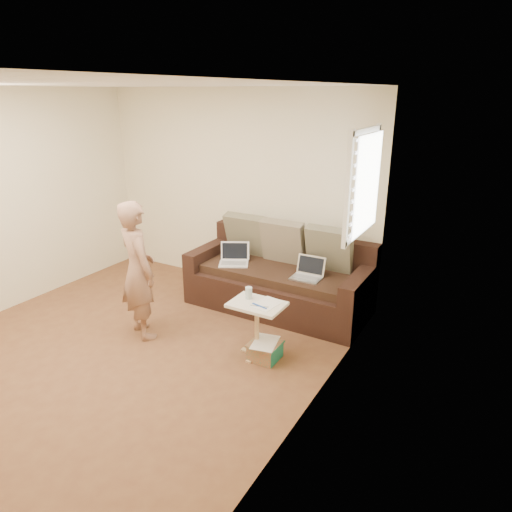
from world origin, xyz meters
name	(u,v)px	position (x,y,z in m)	size (l,w,h in m)	color
floor	(121,354)	(0.00, 0.00, 0.00)	(4.50, 4.50, 0.00)	brown
ceiling	(89,84)	(0.00, 0.00, 2.60)	(4.50, 4.50, 0.00)	white
wall_back	(236,190)	(0.00, 2.25, 1.30)	(4.00, 4.00, 0.00)	beige
wall_right	(304,273)	(2.00, 0.00, 1.30)	(4.50, 4.50, 0.00)	beige
window_blinds	(364,184)	(1.95, 1.50, 1.70)	(0.12, 0.88, 1.08)	white
sofa	(278,276)	(0.90, 1.77, 0.42)	(2.20, 0.95, 0.85)	black
pillow_left	(246,235)	(0.30, 2.02, 0.79)	(0.55, 0.14, 0.55)	brown
pillow_mid	(283,242)	(0.85, 1.99, 0.79)	(0.55, 0.14, 0.55)	#6A624C
pillow_right	(329,249)	(1.45, 2.01, 0.79)	(0.55, 0.14, 0.55)	brown
laptop_silver	(306,279)	(1.32, 1.64, 0.52)	(0.34, 0.24, 0.23)	#B7BABC
laptop_white	(234,264)	(0.36, 1.62, 0.52)	(0.36, 0.26, 0.26)	white
person	(138,270)	(-0.10, 0.45, 0.76)	(0.55, 0.37, 1.52)	#8B5C4C
side_table	(257,329)	(1.22, 0.69, 0.29)	(0.53, 0.37, 0.58)	silver
drinking_glass	(249,293)	(1.09, 0.75, 0.64)	(0.07, 0.07, 0.12)	silver
scissors	(260,306)	(1.28, 0.63, 0.59)	(0.18, 0.10, 0.02)	silver
paper_on_table	(267,304)	(1.31, 0.72, 0.59)	(0.21, 0.30, 0.00)	white
striped_box	(265,350)	(1.32, 0.67, 0.09)	(0.30, 0.30, 0.19)	#DD4521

